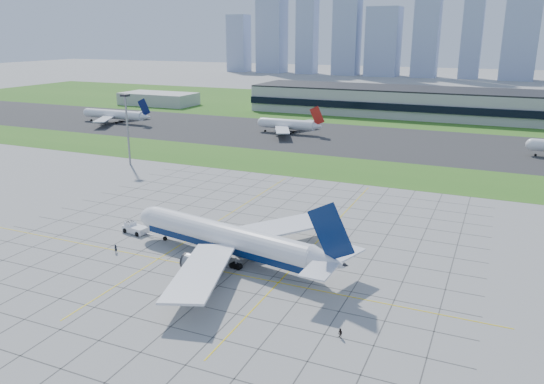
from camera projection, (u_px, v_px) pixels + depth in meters
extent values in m
plane|color=#9A9A95|center=(204.00, 263.00, 111.45)|extent=(1400.00, 1400.00, 0.00)
cube|color=#32691E|center=(333.00, 168.00, 190.34)|extent=(700.00, 35.00, 0.04)
cube|color=#383838|center=(369.00, 140.00, 238.55)|extent=(700.00, 75.00, 0.04)
cube|color=#32691E|center=(411.00, 110.00, 334.98)|extent=(700.00, 145.00, 0.04)
cube|color=#474744|center=(65.00, 218.00, 138.72)|extent=(0.18, 130.00, 0.02)
cube|color=#474744|center=(89.00, 222.00, 135.63)|extent=(0.18, 130.00, 0.02)
cube|color=#474744|center=(114.00, 226.00, 132.55)|extent=(0.18, 130.00, 0.02)
cube|color=#474744|center=(140.00, 231.00, 129.47)|extent=(0.18, 130.00, 0.02)
cube|color=#474744|center=(167.00, 236.00, 126.38)|extent=(0.18, 130.00, 0.02)
cube|color=#474744|center=(196.00, 241.00, 123.30)|extent=(0.18, 130.00, 0.02)
cube|color=#474744|center=(226.00, 246.00, 120.21)|extent=(0.18, 130.00, 0.02)
cube|color=#474744|center=(258.00, 252.00, 117.13)|extent=(0.18, 130.00, 0.02)
cube|color=#474744|center=(292.00, 258.00, 114.04)|extent=(0.18, 130.00, 0.02)
cube|color=#474744|center=(327.00, 264.00, 110.96)|extent=(0.18, 130.00, 0.02)
cube|color=#474744|center=(365.00, 271.00, 107.88)|extent=(0.18, 130.00, 0.02)
cube|color=#474744|center=(404.00, 278.00, 104.79)|extent=(0.18, 130.00, 0.02)
cube|color=#474744|center=(446.00, 285.00, 101.71)|extent=(0.18, 130.00, 0.02)
cube|color=#474744|center=(61.00, 369.00, 76.38)|extent=(110.00, 0.18, 0.02)
cube|color=#474744|center=(99.00, 340.00, 83.40)|extent=(110.00, 0.18, 0.02)
cube|color=#474744|center=(131.00, 317.00, 90.41)|extent=(110.00, 0.18, 0.02)
cube|color=#474744|center=(159.00, 296.00, 97.42)|extent=(110.00, 0.18, 0.02)
cube|color=#474744|center=(183.00, 279.00, 104.43)|extent=(110.00, 0.18, 0.02)
cube|color=#474744|center=(204.00, 263.00, 111.45)|extent=(110.00, 0.18, 0.02)
cube|color=#474744|center=(222.00, 249.00, 118.46)|extent=(110.00, 0.18, 0.02)
cube|color=#474744|center=(238.00, 237.00, 125.47)|extent=(110.00, 0.18, 0.02)
cube|color=#474744|center=(253.00, 227.00, 132.49)|extent=(110.00, 0.18, 0.02)
cube|color=#474744|center=(266.00, 217.00, 139.50)|extent=(110.00, 0.18, 0.02)
cube|color=#474744|center=(278.00, 208.00, 146.51)|extent=(110.00, 0.18, 0.02)
cube|color=#474744|center=(289.00, 200.00, 153.52)|extent=(110.00, 0.18, 0.02)
cube|color=#474744|center=(299.00, 193.00, 160.54)|extent=(110.00, 0.18, 0.02)
cube|color=#474744|center=(308.00, 186.00, 167.55)|extent=(110.00, 0.18, 0.02)
cube|color=#DDC20B|center=(199.00, 267.00, 109.69)|extent=(120.00, 0.25, 0.03)
cube|color=#DDC20B|center=(210.00, 226.00, 132.83)|extent=(0.25, 100.00, 0.03)
cube|color=#DDC20B|center=(316.00, 243.00, 122.04)|extent=(0.25, 100.00, 0.03)
cube|color=#B7B7B2|center=(477.00, 106.00, 295.49)|extent=(260.00, 42.00, 15.00)
cube|color=black|center=(475.00, 112.00, 276.79)|extent=(260.00, 1.00, 4.00)
cube|color=black|center=(479.00, 91.00, 293.22)|extent=(260.00, 42.00, 0.80)
cube|color=#B7B7B2|center=(159.00, 99.00, 356.07)|extent=(50.00, 25.00, 8.00)
cylinder|color=gray|center=(128.00, 131.00, 191.82)|extent=(0.70, 0.70, 25.00)
cube|color=black|center=(125.00, 95.00, 188.16)|extent=(2.50, 2.50, 0.80)
cube|color=#99A7C8|center=(239.00, 43.00, 656.96)|extent=(24.00, 21.60, 68.00)
cube|color=#99A7C8|center=(272.00, 11.00, 628.96)|extent=(31.00, 27.90, 142.00)
cube|color=#99A7C8|center=(307.00, 32.00, 618.38)|extent=(22.00, 19.80, 95.00)
cube|color=#99A7C8|center=(348.00, 2.00, 590.51)|extent=(28.00, 25.20, 160.00)
cube|color=#99A7C8|center=(383.00, 42.00, 586.70)|extent=(35.00, 31.50, 74.00)
cube|color=#99A7C8|center=(428.00, 21.00, 562.63)|extent=(26.00, 23.40, 118.00)
cube|color=#99A7C8|center=(472.00, 35.00, 549.22)|extent=(20.00, 18.00, 88.00)
cube|color=#99A7C8|center=(525.00, 3.00, 522.56)|extent=(33.00, 29.70, 150.00)
cylinder|color=white|center=(227.00, 237.00, 112.16)|extent=(42.10, 12.89, 5.45)
cube|color=#071C4B|center=(227.00, 244.00, 112.66)|extent=(42.03, 12.53, 1.45)
ellipsoid|color=white|center=(157.00, 218.00, 123.39)|extent=(9.56, 6.93, 5.45)
cube|color=black|center=(151.00, 215.00, 124.33)|extent=(2.49, 3.22, 0.55)
cone|color=white|center=(327.00, 262.00, 99.15)|extent=(8.08, 6.40, 5.18)
cube|color=#071C4B|center=(331.00, 232.00, 97.16)|extent=(9.83, 2.23, 11.60)
cube|color=white|center=(286.00, 226.00, 121.03)|extent=(21.68, 25.35, 0.88)
cube|color=white|center=(201.00, 271.00, 97.97)|extent=(14.74, 26.71, 0.88)
cylinder|color=slate|center=(254.00, 235.00, 120.51)|extent=(6.43, 4.46, 3.45)
cylinder|color=slate|center=(197.00, 264.00, 105.38)|extent=(6.43, 4.46, 3.45)
cylinder|color=gray|center=(165.00, 236.00, 123.29)|extent=(0.38, 0.38, 2.36)
cylinder|color=black|center=(165.00, 238.00, 123.49)|extent=(1.07, 0.63, 1.00)
cylinder|color=black|center=(253.00, 256.00, 113.32)|extent=(1.36, 1.29, 1.18)
cylinder|color=black|center=(236.00, 266.00, 108.71)|extent=(1.36, 1.29, 1.18)
cube|color=white|center=(135.00, 229.00, 128.10)|extent=(6.80, 4.07, 1.49)
cube|color=white|center=(130.00, 224.00, 128.71)|extent=(2.30, 2.64, 1.17)
cube|color=black|center=(130.00, 223.00, 128.65)|extent=(2.05, 2.39, 0.74)
cube|color=gray|center=(149.00, 234.00, 125.74)|extent=(3.17, 0.76, 0.19)
cylinder|color=black|center=(134.00, 227.00, 130.45)|extent=(1.24, 0.73, 1.17)
cylinder|color=black|center=(125.00, 230.00, 128.26)|extent=(1.24, 0.73, 1.17)
cylinder|color=black|center=(146.00, 231.00, 128.16)|extent=(1.24, 0.73, 1.17)
cylinder|color=black|center=(137.00, 234.00, 125.98)|extent=(1.24, 0.73, 1.17)
imported|color=black|center=(116.00, 249.00, 116.43)|extent=(0.71, 0.83, 1.92)
imported|color=black|center=(340.00, 333.00, 83.85)|extent=(1.03, 0.97, 1.68)
cylinder|color=white|center=(114.00, 114.00, 284.40)|extent=(36.09, 4.80, 4.80)
cube|color=#070F46|center=(144.00, 107.00, 275.23)|extent=(7.46, 0.40, 9.15)
cube|color=white|center=(131.00, 113.00, 293.31)|extent=(13.89, 20.66, 0.40)
cube|color=white|center=(104.00, 119.00, 274.02)|extent=(13.89, 20.66, 0.40)
cylinder|color=black|center=(122.00, 122.00, 286.32)|extent=(1.00, 1.00, 1.00)
cylinder|color=black|center=(116.00, 123.00, 282.47)|extent=(1.00, 1.00, 1.00)
cylinder|color=white|center=(288.00, 124.00, 253.99)|extent=(26.62, 4.80, 4.80)
cube|color=#AE1913|center=(317.00, 116.00, 246.85)|extent=(7.46, 0.40, 9.15)
cube|color=white|center=(299.00, 123.00, 263.15)|extent=(13.89, 20.66, 0.40)
cube|color=white|center=(282.00, 130.00, 243.86)|extent=(13.89, 20.66, 0.40)
cylinder|color=black|center=(293.00, 132.00, 256.21)|extent=(1.00, 1.00, 1.00)
cylinder|color=black|center=(290.00, 134.00, 252.35)|extent=(1.00, 1.00, 1.00)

